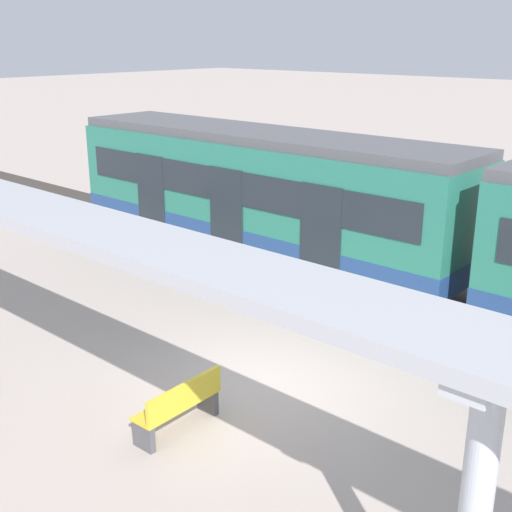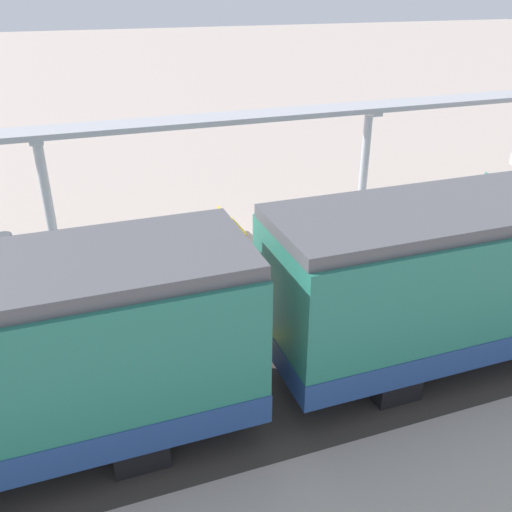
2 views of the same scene
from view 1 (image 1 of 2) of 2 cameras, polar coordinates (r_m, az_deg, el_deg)
The scene contains 6 objects.
ground_plane at distance 11.84m, azimuth 0.68°, elevation -10.95°, with size 176.00×176.00×0.00m, color #B1A196.
tactile_edge_strip at distance 14.24m, azimuth 9.52°, elevation -5.94°, with size 0.46×39.52×0.01m, color gold.
trackbed at distance 15.71m, azimuth 13.13°, elevation -3.82°, with size 3.20×51.52×0.01m, color #38332D.
train_near_carriage at distance 17.68m, azimuth 0.41°, elevation 5.33°, with size 2.65×11.73×3.48m.
canopy_beam at distance 8.57m, azimuth -12.90°, elevation 2.02°, with size 1.20×31.40×0.16m, color #A8AAB2.
bench_mid_platform at distance 10.46m, azimuth -6.51°, elevation -12.54°, with size 1.51×0.49×0.86m.
Camera 1 is at (7.80, 6.78, 5.77)m, focal length 46.89 mm.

